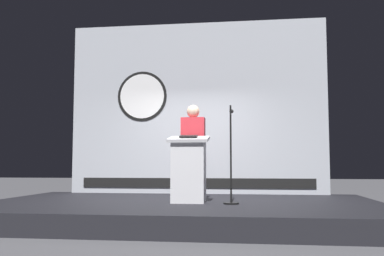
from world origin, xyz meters
The scene contains 6 objects.
ground_plane centered at (0.00, 0.00, 0.00)m, with size 40.00×40.00×0.00m, color #4C4C51.
stage_platform centered at (0.00, 0.00, 0.15)m, with size 6.40×4.00×0.30m, color black.
banner_display centered at (-0.02, 1.85, 2.09)m, with size 5.35×0.12×3.59m.
podium centered at (0.14, -0.24, 0.83)m, with size 0.64×0.50×1.08m.
speaker_person centered at (0.14, 0.24, 1.13)m, with size 0.40×0.26×1.62m.
microphone_stand centered at (0.81, -0.35, 0.84)m, with size 0.24×0.51×1.52m.
Camera 1 is at (1.09, -7.07, 0.91)m, focal length 40.41 mm.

